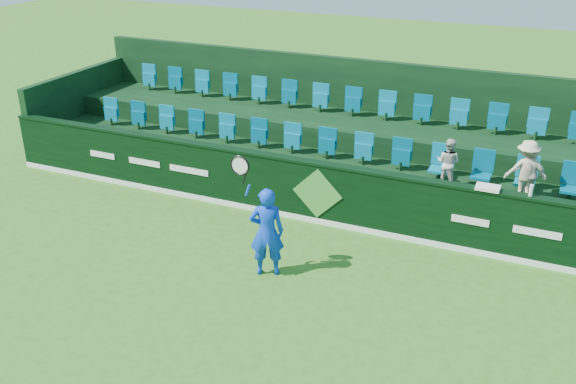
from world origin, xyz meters
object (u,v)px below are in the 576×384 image
at_px(spectator_right, 526,170).
at_px(drinks_bottle, 531,190).
at_px(spectator_left, 448,163).
at_px(tennis_player, 266,231).
at_px(spectator_middle, 531,175).
at_px(towel, 488,188).

height_order(spectator_right, drinks_bottle, spectator_right).
xyz_separation_m(spectator_left, drinks_bottle, (1.69, -1.12, 0.14)).
height_order(tennis_player, spectator_middle, tennis_player).
bearing_deg(spectator_right, spectator_left, -15.29).
xyz_separation_m(spectator_left, spectator_middle, (1.61, 0.00, 0.01)).
relative_size(tennis_player, towel, 5.33).
relative_size(tennis_player, drinks_bottle, 10.60).
xyz_separation_m(spectator_middle, spectator_right, (-0.11, 0.00, 0.08)).
bearing_deg(spectator_middle, towel, 77.93).
distance_m(tennis_player, drinks_bottle, 4.82).
bearing_deg(tennis_player, spectator_left, 53.96).
height_order(spectator_left, spectator_right, spectator_right).
height_order(spectator_right, towel, spectator_right).
height_order(spectator_left, spectator_middle, spectator_middle).
height_order(tennis_player, spectator_right, tennis_player).
distance_m(spectator_right, towel, 1.26).
bearing_deg(drinks_bottle, spectator_right, 99.14).
bearing_deg(spectator_middle, spectator_left, 19.03).
distance_m(tennis_player, spectator_left, 4.28).
height_order(tennis_player, towel, tennis_player).
relative_size(spectator_middle, spectator_right, 0.87).
xyz_separation_m(tennis_player, spectator_right, (4.01, 3.44, 0.54)).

